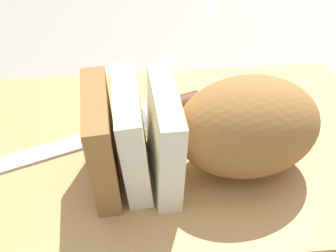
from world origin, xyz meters
name	(u,v)px	position (x,y,z in m)	size (l,w,h in m)	color
ground_plane	(168,161)	(0.00, 0.00, 0.00)	(3.00, 3.00, 0.00)	gray
cutting_board	(168,154)	(0.00, 0.00, 0.01)	(0.45, 0.28, 0.02)	tan
bread_loaf	(212,131)	(-0.04, 0.04, 0.07)	(0.23, 0.11, 0.10)	#996633
bread_knife	(149,116)	(0.02, -0.04, 0.03)	(0.25, 0.10, 0.02)	silver
crumb_near_knife	(142,113)	(0.02, -0.06, 0.03)	(0.00, 0.00, 0.00)	#A8753D
crumb_near_loaf	(117,191)	(0.06, 0.06, 0.03)	(0.01, 0.01, 0.01)	#A8753D
crumb_stray_left	(177,101)	(-0.02, -0.07, 0.03)	(0.01, 0.01, 0.01)	#A8753D
crumb_stray_right	(162,118)	(0.00, -0.05, 0.02)	(0.00, 0.00, 0.00)	#A8753D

